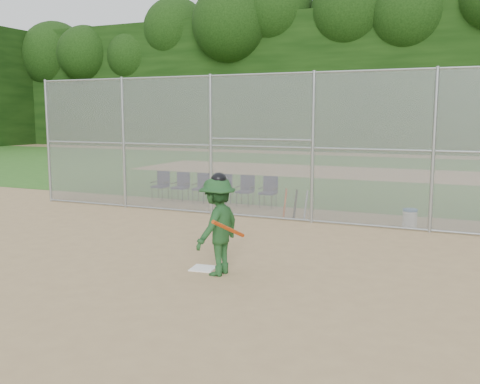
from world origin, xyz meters
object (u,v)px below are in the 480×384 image
at_px(home_plate, 203,268).
at_px(chair_0, 160,186).
at_px(water_cooler, 410,218).
at_px(batter_at_plate, 218,226).

xyz_separation_m(home_plate, chair_0, (-5.19, 6.82, 0.47)).
bearing_deg(chair_0, water_cooler, -9.32).
relative_size(home_plate, chair_0, 0.45).
bearing_deg(chair_0, home_plate, -52.70).
distance_m(batter_at_plate, chair_0, 8.97).
relative_size(batter_at_plate, water_cooler, 3.87).
bearing_deg(water_cooler, chair_0, 170.68).
distance_m(water_cooler, chair_0, 8.43).
height_order(water_cooler, chair_0, chair_0).
xyz_separation_m(home_plate, water_cooler, (3.13, 5.45, 0.23)).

